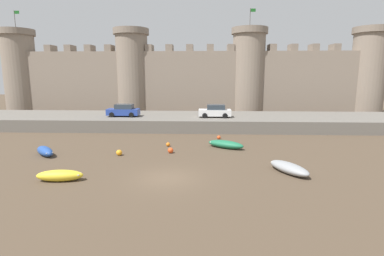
{
  "coord_description": "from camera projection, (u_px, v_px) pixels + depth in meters",
  "views": [
    {
      "loc": [
        2.53,
        -19.42,
        7.06
      ],
      "look_at": [
        1.47,
        5.47,
        2.5
      ],
      "focal_mm": 28.0,
      "sensor_mm": 36.0,
      "label": 1
    }
  ],
  "objects": [
    {
      "name": "castle",
      "position": [
        190.0,
        78.0,
        50.42
      ],
      "size": [
        64.44,
        5.89,
        17.35
      ],
      "color": "gray",
      "rests_on": "ground"
    },
    {
      "name": "rowboat_near_channel_right",
      "position": [
        226.0,
        144.0,
        28.61
      ],
      "size": [
        3.73,
        2.79,
        0.74
      ],
      "color": "#1E6B47",
      "rests_on": "ground"
    },
    {
      "name": "rowboat_foreground_centre",
      "position": [
        45.0,
        151.0,
        26.01
      ],
      "size": [
        2.76,
        2.77,
        0.79
      ],
      "color": "#234793",
      "rests_on": "ground"
    },
    {
      "name": "ground_plane",
      "position": [
        167.0,
        178.0,
        20.46
      ],
      "size": [
        160.0,
        160.0,
        0.0
      ],
      "primitive_type": "plane",
      "color": "#4C3D2D"
    },
    {
      "name": "mooring_buoy_near_shore",
      "position": [
        119.0,
        153.0,
        26.04
      ],
      "size": [
        0.51,
        0.51,
        0.51
      ],
      "primitive_type": "sphere",
      "color": "orange",
      "rests_on": "ground"
    },
    {
      "name": "mooring_buoy_off_centre",
      "position": [
        168.0,
        144.0,
        29.31
      ],
      "size": [
        0.39,
        0.39,
        0.39
      ],
      "primitive_type": "sphere",
      "color": "orange",
      "rests_on": "ground"
    },
    {
      "name": "quay_road",
      "position": [
        186.0,
        121.0,
        40.14
      ],
      "size": [
        70.56,
        10.0,
        1.51
      ],
      "primitive_type": "cube",
      "color": "#666059",
      "rests_on": "ground"
    },
    {
      "name": "car_quay_west",
      "position": [
        124.0,
        111.0,
        38.95
      ],
      "size": [
        4.11,
        1.91,
        1.62
      ],
      "color": "#263F99",
      "rests_on": "quay_road"
    },
    {
      "name": "car_quay_centre_west",
      "position": [
        215.0,
        111.0,
        38.24
      ],
      "size": [
        4.11,
        1.91,
        1.62
      ],
      "color": "silver",
      "rests_on": "quay_road"
    },
    {
      "name": "mooring_buoy_mid_mud",
      "position": [
        219.0,
        137.0,
        32.53
      ],
      "size": [
        0.4,
        0.4,
        0.4
      ],
      "primitive_type": "sphere",
      "color": "#E04C1E",
      "rests_on": "ground"
    },
    {
      "name": "mooring_buoy_near_channel",
      "position": [
        171.0,
        150.0,
        26.83
      ],
      "size": [
        0.51,
        0.51,
        0.51
      ],
      "primitive_type": "sphere",
      "color": "#E04C1E",
      "rests_on": "ground"
    },
    {
      "name": "rowboat_midflat_left",
      "position": [
        60.0,
        175.0,
        19.85
      ],
      "size": [
        3.13,
        1.25,
        0.75
      ],
      "color": "yellow",
      "rests_on": "ground"
    },
    {
      "name": "rowboat_near_channel_left",
      "position": [
        289.0,
        168.0,
        21.44
      ],
      "size": [
        2.86,
        3.7,
        0.74
      ],
      "color": "gray",
      "rests_on": "ground"
    }
  ]
}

